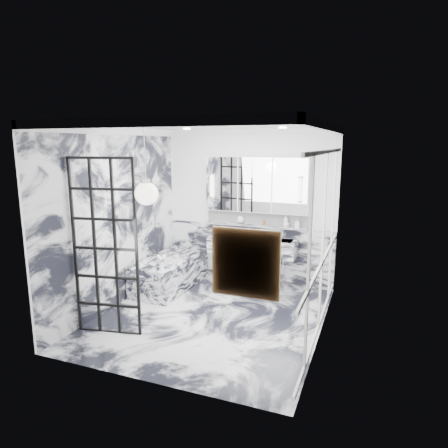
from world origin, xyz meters
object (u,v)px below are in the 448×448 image
at_px(crittall_door, 105,249).
at_px(trough_sink, 252,246).
at_px(bathtub, 171,272).
at_px(mirror_cabinet, 256,185).

relative_size(crittall_door, trough_sink, 1.48).
height_order(crittall_door, bathtub, crittall_door).
height_order(mirror_cabinet, bathtub, mirror_cabinet).
bearing_deg(trough_sink, mirror_cabinet, 90.00).
distance_m(crittall_door, mirror_cabinet, 3.04).
bearing_deg(mirror_cabinet, bathtub, -147.94).
distance_m(trough_sink, mirror_cabinet, 1.10).
bearing_deg(bathtub, crittall_door, -87.92).
bearing_deg(trough_sink, bathtub, -153.52).
bearing_deg(mirror_cabinet, trough_sink, -90.00).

